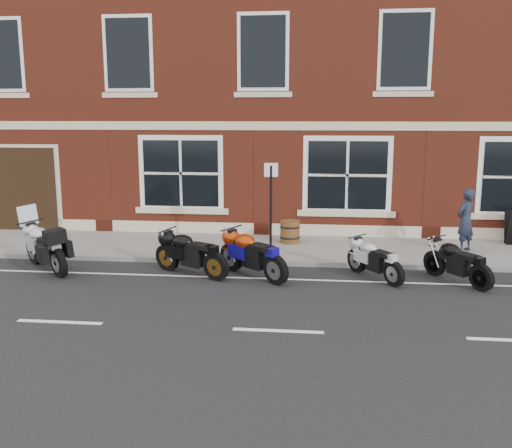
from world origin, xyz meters
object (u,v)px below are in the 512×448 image
at_px(moto_sport_black, 190,252).
at_px(moto_sport_silver, 375,258).
at_px(barrel_planter, 290,232).
at_px(parking_sign, 271,204).
at_px(moto_sport_red, 252,253).
at_px(pedestrian_left, 465,220).
at_px(moto_naked_black, 457,261).
at_px(moto_touring_silver, 45,245).

height_order(moto_sport_black, moto_sport_silver, moto_sport_black).
relative_size(barrel_planter, parking_sign, 0.26).
height_order(moto_sport_red, moto_sport_black, moto_sport_red).
bearing_deg(parking_sign, pedestrian_left, 4.10).
relative_size(moto_sport_black, moto_naked_black, 1.16).
bearing_deg(pedestrian_left, parking_sign, -29.02).
height_order(moto_sport_black, barrel_planter, moto_sport_black).
bearing_deg(pedestrian_left, moto_sport_red, -16.66).
xyz_separation_m(moto_sport_silver, pedestrian_left, (2.59, 2.49, 0.47)).
distance_m(moto_touring_silver, pedestrian_left, 10.80).
xyz_separation_m(pedestrian_left, parking_sign, (-5.10, -1.25, 0.56)).
xyz_separation_m(moto_sport_red, moto_naked_black, (4.62, 0.04, -0.07)).
height_order(moto_touring_silver, parking_sign, parking_sign).
relative_size(moto_touring_silver, moto_sport_silver, 1.09).
xyz_separation_m(moto_sport_red, moto_sport_black, (-1.47, 0.00, -0.02)).
bearing_deg(pedestrian_left, barrel_planter, -49.07).
distance_m(moto_touring_silver, moto_sport_silver, 7.89).
xyz_separation_m(moto_sport_silver, parking_sign, (-2.50, 1.24, 1.03)).
bearing_deg(moto_sport_red, barrel_planter, 29.54).
height_order(moto_touring_silver, moto_sport_silver, moto_touring_silver).
bearing_deg(moto_sport_black, moto_sport_silver, -59.51).
height_order(moto_sport_black, moto_naked_black, moto_sport_black).
bearing_deg(moto_naked_black, moto_sport_silver, 142.33).
height_order(moto_touring_silver, barrel_planter, moto_touring_silver).
bearing_deg(barrel_planter, moto_sport_black, -124.62).
xyz_separation_m(moto_touring_silver, moto_sport_red, (5.08, -0.10, -0.04)).
xyz_separation_m(moto_sport_red, parking_sign, (0.31, 1.40, 0.94)).
xyz_separation_m(moto_sport_silver, barrel_planter, (-2.10, 3.01, -0.05)).
bearing_deg(moto_sport_black, parking_sign, -23.45).
xyz_separation_m(moto_sport_red, moto_sport_silver, (2.81, 0.16, -0.09)).
distance_m(moto_sport_black, parking_sign, 2.46).
xyz_separation_m(moto_naked_black, pedestrian_left, (0.79, 2.61, 0.45)).
distance_m(moto_naked_black, barrel_planter, 5.00).
xyz_separation_m(moto_touring_silver, moto_sport_black, (3.61, -0.09, -0.06)).
distance_m(moto_sport_black, pedestrian_left, 7.38).
bearing_deg(moto_sport_silver, barrel_planter, 90.48).
bearing_deg(barrel_planter, moto_touring_silver, -152.07).
height_order(barrel_planter, parking_sign, parking_sign).
bearing_deg(moto_touring_silver, barrel_planter, -18.58).
bearing_deg(moto_sport_red, moto_sport_black, 132.09).
relative_size(moto_sport_red, moto_sport_silver, 1.08).
bearing_deg(moto_sport_red, pedestrian_left, -21.62).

